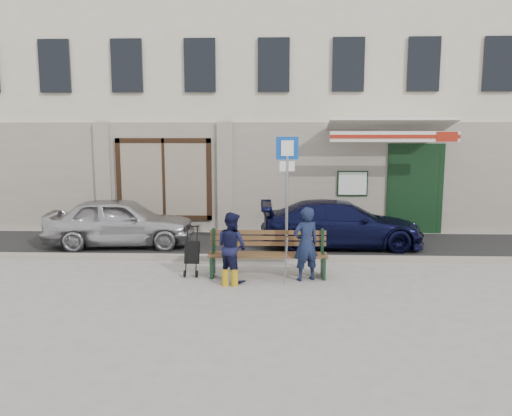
{
  "coord_description": "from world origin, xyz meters",
  "views": [
    {
      "loc": [
        0.02,
        -9.61,
        2.87
      ],
      "look_at": [
        -0.38,
        1.6,
        1.2
      ],
      "focal_mm": 35.0,
      "sensor_mm": 36.0,
      "label": 1
    }
  ],
  "objects_px": {
    "man": "(306,244)",
    "woman": "(232,247)",
    "car_silver": "(121,222)",
    "car_navy": "(341,224)",
    "bench": "(265,254)",
    "stroller": "(192,254)",
    "parking_sign": "(287,177)"
  },
  "relations": [
    {
      "from": "stroller",
      "to": "man",
      "type": "bearing_deg",
      "value": -5.62
    },
    {
      "from": "woman",
      "to": "stroller",
      "type": "bearing_deg",
      "value": 16.04
    },
    {
      "from": "car_navy",
      "to": "woman",
      "type": "height_order",
      "value": "woman"
    },
    {
      "from": "man",
      "to": "bench",
      "type": "bearing_deg",
      "value": -39.02
    },
    {
      "from": "car_navy",
      "to": "woman",
      "type": "relative_size",
      "value": 3.0
    },
    {
      "from": "stroller",
      "to": "parking_sign",
      "type": "bearing_deg",
      "value": 41.14
    },
    {
      "from": "parking_sign",
      "to": "bench",
      "type": "relative_size",
      "value": 1.17
    },
    {
      "from": "bench",
      "to": "man",
      "type": "xyz_separation_m",
      "value": [
        0.8,
        -0.24,
        0.27
      ]
    },
    {
      "from": "car_navy",
      "to": "man",
      "type": "distance_m",
      "value": 3.17
    },
    {
      "from": "car_navy",
      "to": "parking_sign",
      "type": "relative_size",
      "value": 1.46
    },
    {
      "from": "man",
      "to": "woman",
      "type": "distance_m",
      "value": 1.45
    },
    {
      "from": "bench",
      "to": "stroller",
      "type": "relative_size",
      "value": 2.4
    },
    {
      "from": "parking_sign",
      "to": "bench",
      "type": "bearing_deg",
      "value": -116.54
    },
    {
      "from": "bench",
      "to": "woman",
      "type": "xyz_separation_m",
      "value": [
        -0.65,
        -0.35,
        0.23
      ]
    },
    {
      "from": "car_silver",
      "to": "man",
      "type": "height_order",
      "value": "man"
    },
    {
      "from": "car_navy",
      "to": "stroller",
      "type": "relative_size",
      "value": 4.11
    },
    {
      "from": "car_silver",
      "to": "stroller",
      "type": "bearing_deg",
      "value": -143.34
    },
    {
      "from": "man",
      "to": "stroller",
      "type": "relative_size",
      "value": 1.46
    },
    {
      "from": "man",
      "to": "woman",
      "type": "relative_size",
      "value": 1.07
    },
    {
      "from": "car_navy",
      "to": "bench",
      "type": "distance_m",
      "value": 3.33
    },
    {
      "from": "parking_sign",
      "to": "car_navy",
      "type": "bearing_deg",
      "value": 25.73
    },
    {
      "from": "car_navy",
      "to": "stroller",
      "type": "height_order",
      "value": "car_navy"
    },
    {
      "from": "parking_sign",
      "to": "car_silver",
      "type": "bearing_deg",
      "value": 156.35
    },
    {
      "from": "man",
      "to": "woman",
      "type": "height_order",
      "value": "man"
    },
    {
      "from": "car_silver",
      "to": "car_navy",
      "type": "bearing_deg",
      "value": -93.53
    },
    {
      "from": "bench",
      "to": "stroller",
      "type": "height_order",
      "value": "stroller"
    },
    {
      "from": "parking_sign",
      "to": "stroller",
      "type": "height_order",
      "value": "parking_sign"
    },
    {
      "from": "car_silver",
      "to": "bench",
      "type": "height_order",
      "value": "car_silver"
    },
    {
      "from": "car_navy",
      "to": "bench",
      "type": "xyz_separation_m",
      "value": [
        -1.88,
        -2.74,
        -0.14
      ]
    },
    {
      "from": "car_silver",
      "to": "parking_sign",
      "type": "height_order",
      "value": "parking_sign"
    },
    {
      "from": "car_silver",
      "to": "car_navy",
      "type": "relative_size",
      "value": 0.91
    },
    {
      "from": "parking_sign",
      "to": "stroller",
      "type": "distance_m",
      "value": 2.94
    }
  ]
}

